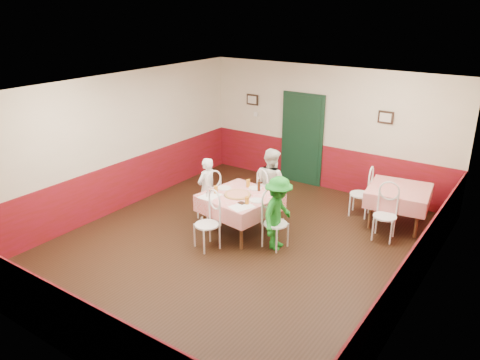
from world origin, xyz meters
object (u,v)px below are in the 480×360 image
Objects in this scene: wallet at (242,203)px; glass_c at (248,183)px; main_table at (240,214)px; chair_near at (207,225)px; glass_a at (216,190)px; chair_second_a at (360,194)px; diner_left at (207,189)px; second_table at (397,206)px; chair_far at (269,197)px; diner_far at (271,184)px; pizza at (238,194)px; beer_bottle at (259,186)px; diner_right at (278,213)px; glass_b at (247,200)px; chair_second_b at (385,217)px; chair_right at (275,224)px; chair_left at (209,198)px.

glass_c is at bearing 123.96° from wallet.
main_table is 0.85m from chair_near.
chair_second_a is at bearing 48.02° from glass_a.
glass_c is at bearing 115.39° from diner_left.
glass_c reaches higher than second_table.
chair_far reaches higher than second_table.
main_table is at bearing 98.42° from diner_far.
pizza is at bearing 84.14° from diner_left.
beer_bottle is 0.16× the size of diner_right.
glass_c is 0.68× the size of beer_bottle.
main_table is 8.80× the size of glass_a.
glass_c reaches higher than pizza.
chair_second_a is 6.72× the size of glass_b.
chair_second_b is at bearing 37.83° from glass_b.
second_table is at bearing -26.47° from chair_right.
beer_bottle is 1.90× the size of wallet.
chair_near reaches higher than second_table.
chair_left is at bearing 166.43° from wallet.
chair_near is at bearing -130.63° from second_table.
chair_right is 0.68× the size of diner_right.
chair_second_b is at bearing 22.70° from beer_bottle.
second_table is 0.78× the size of diner_far.
chair_left is 6.72× the size of glass_b.
second_table is 0.84× the size of diner_right.
wallet is (0.66, -0.12, -0.06)m from glass_a.
glass_b is at bearing -130.88° from second_table.
chair_second_b is at bearing -146.20° from chair_far.
wallet is at bearing 82.35° from chair_left.
second_table is at bearing 82.32° from chair_second_a.
chair_near is 0.82m from glass_b.
chair_right is (1.68, -0.25, 0.00)m from chair_left.
chair_far is 1.00× the size of chair_near.
main_table is 8.57× the size of glass_c.
chair_far is at bearing -58.78° from chair_second_a.
chair_near is at bearing 104.67° from chair_far.
glass_a reaches higher than second_table.
chair_left is 1.88× the size of pizza.
beer_bottle is at bearing -10.56° from glass_c.
chair_far is 2.24m from chair_second_b.
diner_right is (-1.43, -2.14, 0.29)m from second_table.
chair_left is 0.90m from pizza.
diner_left is at bearing -160.24° from glass_c.
pizza is (-0.87, 0.08, 0.33)m from chair_right.
chair_right is at bearing 75.62° from diner_right.
chair_second_a is 0.71× the size of diner_left.
glass_c reaches higher than glass_b.
diner_left is (-0.48, 0.32, -0.20)m from glass_a.
diner_right is at bearing 151.30° from chair_far.
chair_far and chair_near have the same top height.
glass_a is at bearing 68.02° from chair_left.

